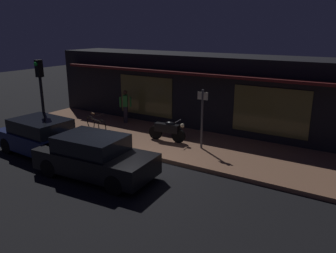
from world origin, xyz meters
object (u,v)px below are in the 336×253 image
object	(u,v)px
person_photographer	(125,106)
traffic_light_pole	(41,87)
bicycle_parked	(96,124)
parked_car_near	(43,137)
motorcycle	(168,130)
sign_post	(202,116)
parked_car_far	(95,156)

from	to	relation	value
person_photographer	traffic_light_pole	world-z (taller)	traffic_light_pole
bicycle_parked	person_photographer	distance (m)	2.09
person_photographer	parked_car_near	bearing A→B (deg)	-90.88
motorcycle	traffic_light_pole	world-z (taller)	traffic_light_pole
person_photographer	traffic_light_pole	xyz separation A→B (m)	(-1.06, -4.16, 1.45)
motorcycle	traffic_light_pole	bearing A→B (deg)	-148.80
person_photographer	bicycle_parked	bearing A→B (deg)	-94.03
parked_car_near	traffic_light_pole	bearing A→B (deg)	138.33
motorcycle	sign_post	bearing A→B (deg)	-0.76
sign_post	parked_car_far	bearing A→B (deg)	-115.97
motorcycle	person_photographer	distance (m)	3.75
bicycle_parked	sign_post	bearing A→B (deg)	6.24
sign_post	parked_car_near	xyz separation A→B (m)	(-5.16, -3.59, -0.81)
bicycle_parked	parked_car_near	distance (m)	3.02
person_photographer	motorcycle	bearing A→B (deg)	-22.46
sign_post	traffic_light_pole	size ratio (longest dim) A/B	0.67
parked_car_far	sign_post	bearing A→B (deg)	64.03
parked_car_near	sign_post	bearing A→B (deg)	34.80
motorcycle	parked_car_far	xyz separation A→B (m)	(-0.34, -4.07, 0.06)
traffic_light_pole	parked_car_far	world-z (taller)	traffic_light_pole
bicycle_parked	parked_car_near	size ratio (longest dim) A/B	0.39
motorcycle	person_photographer	bearing A→B (deg)	157.54
bicycle_parked	person_photographer	size ratio (longest dim) A/B	0.97
traffic_light_pole	parked_car_near	bearing A→B (deg)	-41.67
motorcycle	bicycle_parked	size ratio (longest dim) A/B	1.06
sign_post	traffic_light_pole	distance (m)	6.79
parked_car_near	parked_car_far	xyz separation A→B (m)	(3.19, -0.46, 0.00)
traffic_light_pole	parked_car_far	distance (m)	4.73
parked_car_far	traffic_light_pole	bearing A→B (deg)	162.31
sign_post	traffic_light_pole	xyz separation A→B (m)	(-6.15, -2.71, 0.97)
person_photographer	parked_car_far	size ratio (longest dim) A/B	0.40
parked_car_far	parked_car_near	bearing A→B (deg)	171.87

